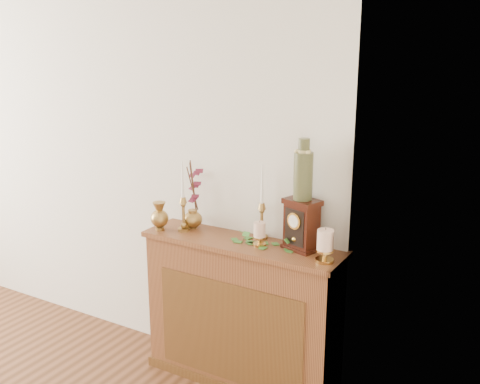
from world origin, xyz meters
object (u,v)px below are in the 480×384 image
Objects in this scene: ginger_jar at (195,196)px; ceramic_vase at (303,172)px; candlestick_left at (183,208)px; bud_vase at (160,216)px; candlestick_center at (262,215)px; mantel_clock at (301,225)px.

ceramic_vase is (0.74, -0.03, 0.25)m from ginger_jar.
candlestick_left is 0.99× the size of ginger_jar.
ceramic_vase is at bearing 9.00° from bud_vase.
candlestick_left is at bearing -165.73° from candlestick_center.
candlestick_center reaches higher than bud_vase.
ginger_jar is (0.02, 0.11, 0.06)m from candlestick_left.
candlestick_left is at bearing 24.93° from bud_vase.
bud_vase is 0.25m from ginger_jar.
ginger_jar is 0.78m from ceramic_vase.
bud_vase is at bearing -153.25° from mantel_clock.
ginger_jar is (0.15, 0.17, 0.11)m from bud_vase.
candlestick_center is 1.01× the size of ginger_jar.
ginger_jar is 1.52× the size of mantel_clock.
candlestick_left is 0.76m from mantel_clock.
candlestick_left is at bearing -174.11° from ceramic_vase.
ceramic_vase is (0.28, -0.04, 0.30)m from candlestick_center.
ceramic_vase reaches higher than ginger_jar.
candlestick_center reaches higher than mantel_clock.
ceramic_vase reaches higher than candlestick_center.
candlestick_center is 0.28m from mantel_clock.
ceramic_vase is at bearing -9.06° from candlestick_center.
ginger_jar is at bearing 177.84° from ceramic_vase.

